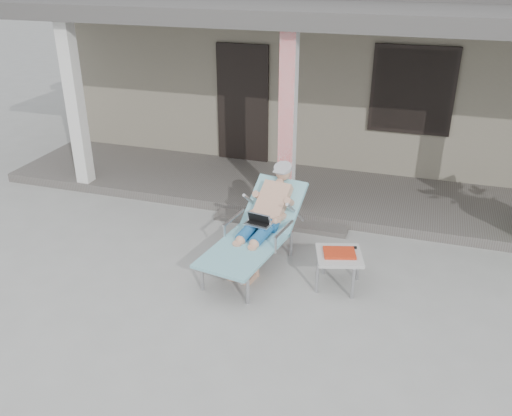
% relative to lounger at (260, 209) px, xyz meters
% --- Properties ---
extents(ground, '(60.00, 60.00, 0.00)m').
position_rel_lounger_xyz_m(ground, '(-0.02, -0.78, -0.76)').
color(ground, '#9E9E99').
rests_on(ground, ground).
extents(house, '(10.40, 5.40, 3.30)m').
position_rel_lounger_xyz_m(house, '(-0.02, 5.72, 0.91)').
color(house, gray).
rests_on(house, ground).
extents(porch_deck, '(10.00, 2.00, 0.15)m').
position_rel_lounger_xyz_m(porch_deck, '(-0.02, 2.22, -0.68)').
color(porch_deck, '#605B56').
rests_on(porch_deck, ground).
extents(porch_overhang, '(10.00, 2.30, 2.85)m').
position_rel_lounger_xyz_m(porch_overhang, '(-0.02, 2.17, 2.03)').
color(porch_overhang, silver).
rests_on(porch_overhang, porch_deck).
extents(porch_step, '(2.00, 0.30, 0.07)m').
position_rel_lounger_xyz_m(porch_step, '(-0.02, 1.07, -0.72)').
color(porch_step, '#605B56').
rests_on(porch_step, ground).
extents(lounger, '(1.01, 1.95, 1.23)m').
position_rel_lounger_xyz_m(lounger, '(0.00, 0.00, 0.00)').
color(lounger, '#B7B7BC').
rests_on(lounger, ground).
extents(side_table, '(0.65, 0.65, 0.48)m').
position_rel_lounger_xyz_m(side_table, '(1.07, -0.27, -0.36)').
color(side_table, '#B9B8B3').
rests_on(side_table, ground).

